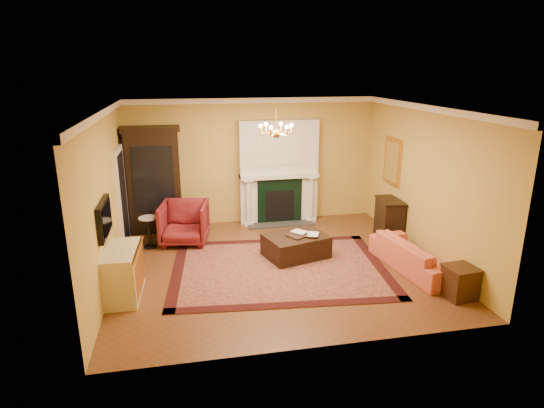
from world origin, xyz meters
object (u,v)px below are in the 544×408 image
object	(u,v)px
leather_ottoman	(296,246)
coral_sofa	(415,250)
pedestal_table	(149,230)
commode	(123,273)
console_table	(389,219)
wingback_armchair	(184,221)
end_table	(460,283)
china_cabinet	(154,182)

from	to	relation	value
leather_ottoman	coral_sofa	bearing A→B (deg)	-42.48
pedestal_table	commode	bearing A→B (deg)	-97.74
coral_sofa	console_table	xyz separation A→B (m)	(0.25, 1.67, 0.04)
leather_ottoman	commode	bearing A→B (deg)	-178.43
wingback_armchair	coral_sofa	xyz separation A→B (m)	(4.23, -2.25, -0.11)
coral_sofa	end_table	size ratio (longest dim) A/B	3.82
pedestal_table	end_table	bearing A→B (deg)	-32.28
pedestal_table	end_table	xyz separation A→B (m)	(5.16, -3.26, -0.13)
commode	china_cabinet	bearing A→B (deg)	85.27
console_table	leather_ottoman	world-z (taller)	console_table
pedestal_table	console_table	world-z (taller)	console_table
china_cabinet	commode	size ratio (longest dim) A/B	2.07
wingback_armchair	pedestal_table	world-z (taller)	wingback_armchair
china_cabinet	end_table	size ratio (longest dim) A/B	4.44
commode	coral_sofa	xyz separation A→B (m)	(5.26, -0.00, -0.03)
console_table	leather_ottoman	bearing A→B (deg)	-157.47
commode	end_table	bearing A→B (deg)	-9.44
end_table	console_table	bearing A→B (deg)	88.78
leather_ottoman	china_cabinet	bearing A→B (deg)	126.26
pedestal_table	commode	distance (m)	2.12
china_cabinet	wingback_armchair	xyz separation A→B (m)	(0.62, -0.94, -0.66)
wingback_armchair	pedestal_table	distance (m)	0.76
wingback_armchair	console_table	world-z (taller)	wingback_armchair
end_table	console_table	xyz separation A→B (m)	(0.06, 2.82, 0.17)
wingback_armchair	leather_ottoman	distance (m)	2.52
commode	console_table	size ratio (longest dim) A/B	1.30
china_cabinet	console_table	size ratio (longest dim) A/B	2.71
commode	console_table	bearing A→B (deg)	19.36
commode	coral_sofa	world-z (taller)	commode
china_cabinet	coral_sofa	xyz separation A→B (m)	(4.85, -3.19, -0.77)
console_table	coral_sofa	bearing A→B (deg)	-91.66
commode	coral_sofa	size ratio (longest dim) A/B	0.56
pedestal_table	commode	xyz separation A→B (m)	(-0.29, -2.10, 0.02)
console_table	pedestal_table	bearing A→B (deg)	-177.97
pedestal_table	leather_ottoman	bearing A→B (deg)	-20.38
china_cabinet	leather_ottoman	world-z (taller)	china_cabinet
wingback_armchair	commode	size ratio (longest dim) A/B	0.89
pedestal_table	coral_sofa	bearing A→B (deg)	-22.95
commode	pedestal_table	bearing A→B (deg)	84.83
coral_sofa	leather_ottoman	distance (m)	2.30
coral_sofa	console_table	distance (m)	1.69
commode	wingback_armchair	bearing A→B (deg)	67.91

